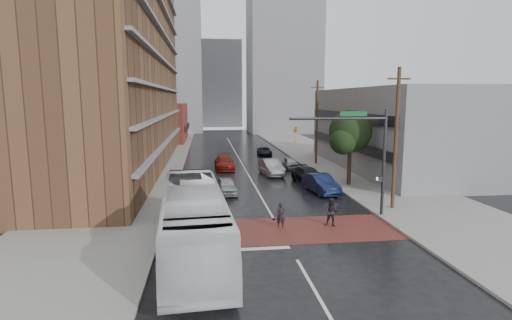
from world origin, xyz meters
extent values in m
plane|color=black|center=(0.00, 0.00, 0.00)|extent=(160.00, 160.00, 0.00)
cube|color=maroon|center=(0.00, 0.50, 0.01)|extent=(14.00, 5.00, 0.02)
cube|color=gray|center=(-11.50, 25.00, 0.07)|extent=(9.00, 90.00, 0.15)
cube|color=gray|center=(11.50, 25.00, 0.07)|extent=(9.00, 90.00, 0.15)
cube|color=brown|center=(-14.00, 24.00, 14.00)|extent=(10.00, 44.00, 28.00)
cube|color=brown|center=(-12.00, 54.00, 3.50)|extent=(8.00, 16.00, 7.00)
cube|color=gray|center=(16.50, 20.00, 4.50)|extent=(11.00, 26.00, 9.00)
cube|color=gray|center=(-14.00, 78.00, 16.00)|extent=(18.00, 16.00, 32.00)
cube|color=gray|center=(14.00, 72.00, 18.00)|extent=(16.00, 14.00, 36.00)
cube|color=gray|center=(0.00, 95.00, 12.00)|extent=(12.00, 10.00, 24.00)
cylinder|color=#332319|center=(8.50, 12.00, 2.00)|extent=(0.36, 0.36, 4.00)
sphere|color=black|center=(8.50, 12.00, 5.00)|extent=(3.80, 3.80, 3.80)
sphere|color=black|center=(7.60, 11.20, 4.20)|extent=(2.40, 2.40, 2.40)
sphere|color=black|center=(9.30, 12.80, 4.40)|extent=(2.60, 2.60, 2.60)
cylinder|color=#2D2D33|center=(7.30, 2.50, 3.60)|extent=(0.20, 0.20, 7.20)
cylinder|color=#2D2D33|center=(4.10, 2.50, 6.60)|extent=(6.40, 0.16, 0.16)
imported|color=gold|center=(1.30, 2.50, 5.60)|extent=(0.20, 0.16, 1.00)
cube|color=#0C5926|center=(5.10, 2.50, 6.90)|extent=(1.80, 0.05, 0.30)
cube|color=#2D2D33|center=(7.05, 2.50, 2.60)|extent=(0.30, 0.30, 0.35)
cylinder|color=#473321|center=(8.80, 4.00, 5.00)|extent=(0.26, 0.26, 10.00)
cube|color=#473321|center=(8.80, 4.00, 9.20)|extent=(1.60, 0.12, 0.12)
cylinder|color=#473321|center=(8.80, 24.00, 5.00)|extent=(0.26, 0.26, 10.00)
cube|color=#473321|center=(8.80, 24.00, 9.20)|extent=(1.60, 0.12, 0.12)
imported|color=silver|center=(-5.04, -2.58, 1.78)|extent=(3.79, 12.95, 3.56)
imported|color=black|center=(0.15, 1.04, 0.78)|extent=(0.62, 0.45, 1.56)
imported|color=black|center=(3.31, 0.89, 0.90)|extent=(1.08, 0.98, 1.80)
imported|color=#A0A1A7|center=(-2.73, 10.40, 0.67)|extent=(1.93, 4.06, 1.34)
imported|color=#A6A9AD|center=(2.36, 18.06, 0.81)|extent=(2.32, 5.11, 1.63)
imported|color=maroon|center=(-2.32, 22.15, 0.75)|extent=(2.22, 5.24, 1.51)
imported|color=black|center=(3.83, 32.85, 0.56)|extent=(2.00, 4.10, 1.12)
imported|color=#121B40|center=(5.20, 9.66, 0.78)|extent=(2.35, 4.96, 1.57)
imported|color=black|center=(5.20, 13.80, 0.72)|extent=(2.86, 5.23, 1.44)
imported|color=#A4A8AC|center=(5.20, 21.73, 0.62)|extent=(1.50, 3.63, 1.23)
camera|label=1|loc=(-4.35, -22.22, 7.84)|focal=28.00mm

